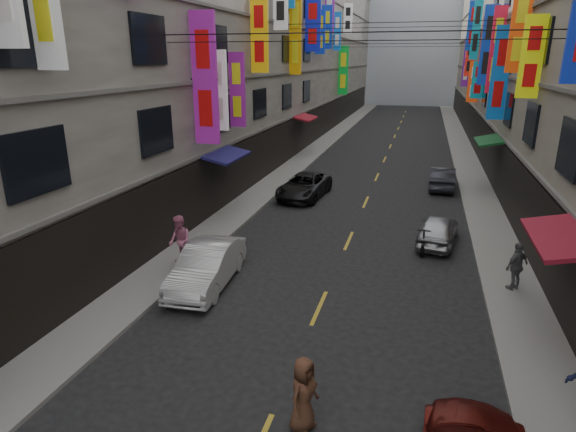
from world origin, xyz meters
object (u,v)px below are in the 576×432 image
Objects in this scene: car_right_mid at (438,230)px; car_right_far at (442,178)px; car_left_far at (304,186)px; pedestrian_crossing at (303,394)px; car_left_mid at (207,266)px; pedestrian_lfar at (180,241)px; scooter_far_right at (424,240)px; pedestrian_rfar at (517,266)px.

car_right_far is (0.40, 9.40, 0.03)m from car_right_mid.
pedestrian_crossing reaches higher than car_left_far.
pedestrian_lfar is at bearing 142.69° from car_left_mid.
car_right_far is (8.00, 15.54, -0.06)m from car_left_mid.
car_right_far is at bearing -91.95° from scooter_far_right.
pedestrian_lfar is at bearing -36.45° from pedestrian_rfar.
scooter_far_right is at bearing 68.27° from car_right_mid.
pedestrian_crossing is (-2.32, -10.80, 0.38)m from scooter_far_right.
pedestrian_crossing reaches higher than car_right_far.
car_right_mid is at bearing -101.41° from pedestrian_rfar.
pedestrian_lfar is (-9.10, -5.16, 0.46)m from car_right_mid.
pedestrian_lfar is at bearing 29.47° from scooter_far_right.
car_left_far is at bearing 122.47° from pedestrian_lfar.
car_right_mid is 4.58m from pedestrian_rfar.
pedestrian_rfar is (2.91, -2.96, 0.49)m from scooter_far_right.
pedestrian_lfar reaches higher than pedestrian_crossing.
car_right_far is (0.94, 10.34, 0.21)m from scooter_far_right.
scooter_far_right is 9.08m from car_left_far.
car_left_far is at bearing 33.72° from pedestrian_crossing.
pedestrian_crossing is (4.17, -17.15, 0.18)m from car_left_far.
car_left_far is 1.18× the size of car_right_far.
car_left_far is 13.24m from pedestrian_rfar.
car_left_mid is 1.10× the size of car_right_far.
scooter_far_right is 11.05m from pedestrian_crossing.
pedestrian_lfar is 9.07m from pedestrian_crossing.
scooter_far_right is 1.10× the size of pedestrian_rfar.
pedestrian_lfar is (-1.50, 0.99, 0.36)m from car_left_mid.
car_right_far is 2.41× the size of pedestrian_rfar.
car_right_far is at bearing 11.27° from pedestrian_crossing.
pedestrian_crossing is at bearing -71.58° from car_left_far.
pedestrian_lfar reaches higher than car_right_mid.
car_left_mid is 2.64× the size of pedestrian_rfar.
car_right_mid is (7.60, 6.14, -0.10)m from car_left_mid.
pedestrian_lfar is 11.54m from pedestrian_rfar.
pedestrian_rfar is 9.42m from pedestrian_crossing.
pedestrian_crossing is at bearing 84.39° from car_right_mid.
car_right_far is at bearing -124.27° from pedestrian_rfar.
pedestrian_rfar reaches higher than pedestrian_crossing.
scooter_far_right is at bearing -39.63° from car_left_far.
pedestrian_rfar is (2.37, -3.91, 0.32)m from car_right_mid.
pedestrian_crossing is (4.74, -5.60, 0.12)m from car_left_mid.
car_right_far is at bearing 32.98° from car_left_far.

